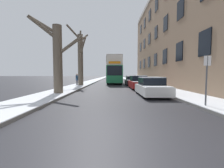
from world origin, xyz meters
TOP-DOWN VIEW (x-y plane):
  - ground_plane at (0.00, 0.00)m, footprint 320.00×320.00m
  - sidewalk_left at (-4.88, 53.00)m, footprint 2.52×130.00m
  - sidewalk_right at (4.88, 53.00)m, footprint 2.52×130.00m
  - terrace_facade_right at (10.64, 16.80)m, footprint 9.10×35.82m
  - bare_tree_left_0 at (-4.55, 7.82)m, footprint 4.23×1.60m
  - bare_tree_left_1 at (-4.58, 16.47)m, footprint 2.68×3.17m
  - double_decker_bus at (0.01, 23.17)m, footprint 2.48×10.20m
  - parked_car_0 at (2.55, 7.32)m, footprint 1.84×4.04m
  - parked_car_1 at (2.55, 12.82)m, footprint 1.82×4.19m
  - parked_car_2 at (2.55, 18.22)m, footprint 1.80×3.95m
  - pedestrian_left_sidewalk at (-5.22, 17.06)m, footprint 0.36×0.36m
  - street_sign_post at (3.92, 3.11)m, footprint 0.32×0.07m

SIDE VIEW (x-z plane):
  - ground_plane at x=0.00m, z-range 0.00..0.00m
  - sidewalk_left at x=-4.88m, z-range 0.00..0.16m
  - sidewalk_right at x=4.88m, z-range 0.00..0.16m
  - parked_car_0 at x=2.55m, z-range -0.05..1.34m
  - parked_car_2 at x=2.55m, z-range -0.05..1.35m
  - parked_car_1 at x=2.55m, z-range -0.06..1.42m
  - pedestrian_left_sidewalk at x=-5.22m, z-range 0.08..1.75m
  - street_sign_post at x=3.92m, z-range 0.18..2.63m
  - double_decker_bus at x=0.01m, z-range 0.29..4.85m
  - bare_tree_left_0 at x=-4.55m, z-range -0.10..5.97m
  - bare_tree_left_1 at x=-4.58m, z-range -0.12..7.82m
  - terrace_facade_right at x=10.64m, z-range 0.00..14.89m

